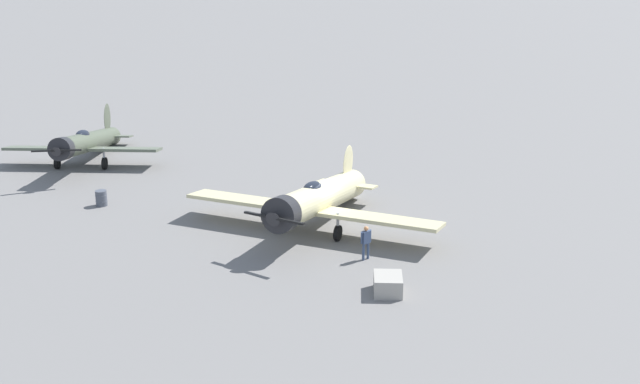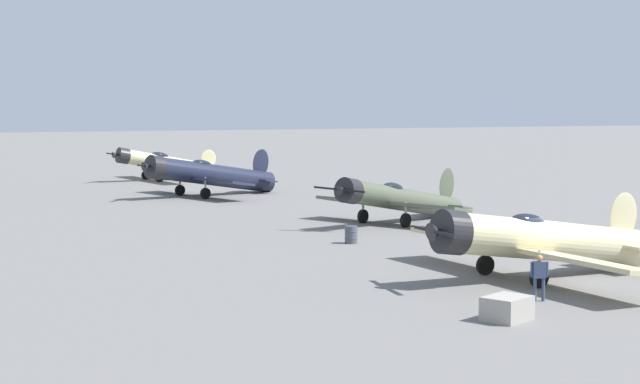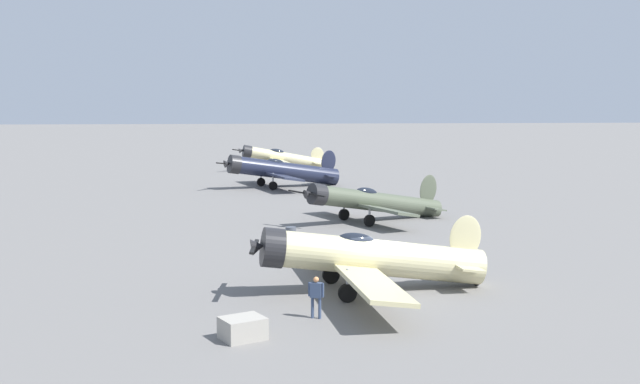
{
  "view_description": "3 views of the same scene",
  "coord_description": "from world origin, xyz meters",
  "px_view_note": "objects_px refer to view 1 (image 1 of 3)",
  "views": [
    {
      "loc": [
        -34.65,
        -19.53,
        14.89
      ],
      "look_at": [
        -0.0,
        0.0,
        1.8
      ],
      "focal_mm": 45.24,
      "sensor_mm": 36.0,
      "label": 1
    },
    {
      "loc": [
        -23.86,
        -36.03,
        7.2
      ],
      "look_at": [
        -0.81,
        23.1,
        1.6
      ],
      "focal_mm": 59.35,
      "sensor_mm": 36.0,
      "label": 2
    },
    {
      "loc": [
        -5.2,
        -34.35,
        8.74
      ],
      "look_at": [
        -0.81,
        23.1,
        1.6
      ],
      "focal_mm": 44.55,
      "sensor_mm": 36.0,
      "label": 3
    }
  ],
  "objects_px": {
    "airplane_mid_apron": "(86,143)",
    "fuel_drum": "(101,198)",
    "airplane_foreground": "(316,200)",
    "equipment_crate": "(388,284)",
    "ground_crew_mechanic": "(366,239)"
  },
  "relations": [
    {
      "from": "airplane_foreground",
      "to": "equipment_crate",
      "type": "height_order",
      "value": "airplane_foreground"
    },
    {
      "from": "airplane_mid_apron",
      "to": "fuel_drum",
      "type": "relative_size",
      "value": 12.82
    },
    {
      "from": "airplane_foreground",
      "to": "equipment_crate",
      "type": "xyz_separation_m",
      "value": [
        -5.33,
        -6.57,
        -1.14
      ]
    },
    {
      "from": "airplane_foreground",
      "to": "fuel_drum",
      "type": "distance_m",
      "value": 12.63
    },
    {
      "from": "ground_crew_mechanic",
      "to": "equipment_crate",
      "type": "height_order",
      "value": "ground_crew_mechanic"
    },
    {
      "from": "airplane_mid_apron",
      "to": "equipment_crate",
      "type": "height_order",
      "value": "airplane_mid_apron"
    },
    {
      "from": "airplane_foreground",
      "to": "ground_crew_mechanic",
      "type": "bearing_deg",
      "value": 51.88
    },
    {
      "from": "airplane_foreground",
      "to": "airplane_mid_apron",
      "type": "xyz_separation_m",
      "value": [
        3.06,
        19.18,
        -0.14
      ]
    },
    {
      "from": "fuel_drum",
      "to": "ground_crew_mechanic",
      "type": "bearing_deg",
      "value": -88.8
    },
    {
      "from": "ground_crew_mechanic",
      "to": "fuel_drum",
      "type": "distance_m",
      "value": 16.39
    },
    {
      "from": "equipment_crate",
      "to": "airplane_foreground",
      "type": "bearing_deg",
      "value": 50.95
    },
    {
      "from": "airplane_foreground",
      "to": "fuel_drum",
      "type": "relative_size",
      "value": 15.63
    },
    {
      "from": "airplane_foreground",
      "to": "fuel_drum",
      "type": "xyz_separation_m",
      "value": [
        -2.86,
        12.26,
        -1.1
      ]
    },
    {
      "from": "airplane_foreground",
      "to": "equipment_crate",
      "type": "bearing_deg",
      "value": 44.24
    },
    {
      "from": "equipment_crate",
      "to": "fuel_drum",
      "type": "relative_size",
      "value": 2.13
    }
  ]
}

